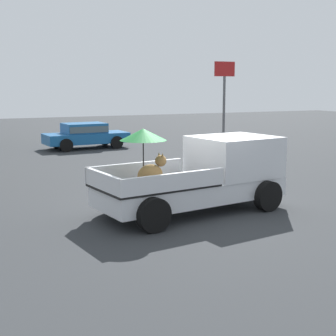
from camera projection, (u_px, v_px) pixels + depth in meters
ground_plane at (192, 212)px, 12.65m from camera, size 80.00×80.00×0.00m
pickup_truck_main at (205, 174)px, 12.72m from camera, size 5.26×2.81×2.25m
parked_sedan_near at (85, 134)px, 25.36m from camera, size 4.40×2.19×1.33m
motel_sign at (224, 84)px, 30.20m from camera, size 1.40×0.16×4.73m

